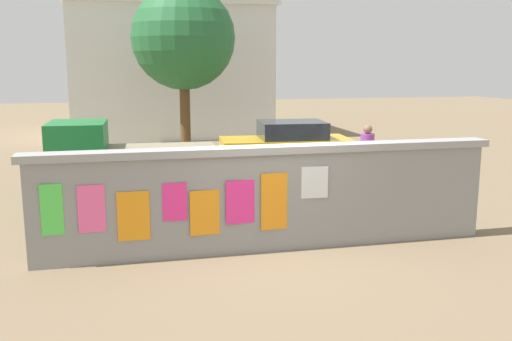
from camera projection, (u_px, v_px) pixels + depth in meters
ground at (203, 166)px, 17.27m from camera, size 60.00×60.00×0.00m
poster_wall at (269, 197)px, 9.45m from camera, size 7.87×0.42×1.77m
auto_rickshaw_truck at (126, 164)px, 12.60m from camera, size 3.66×1.66×1.85m
car_parked at (287, 144)px, 16.87m from camera, size 3.92×2.00×1.40m
motorcycle at (400, 196)px, 11.45m from camera, size 1.89×0.57×0.87m
bicycle_near at (309, 183)px, 13.19m from camera, size 1.71×0.44×0.95m
bicycle_far at (248, 209)px, 10.81m from camera, size 1.71×0.44×0.95m
person_walking at (367, 150)px, 13.94m from camera, size 0.48×0.48×1.62m
tree_roadside at (183, 38)px, 18.40m from camera, size 3.37×3.37×5.58m
building_background at (169, 66)px, 25.25m from camera, size 8.39×6.97×5.85m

